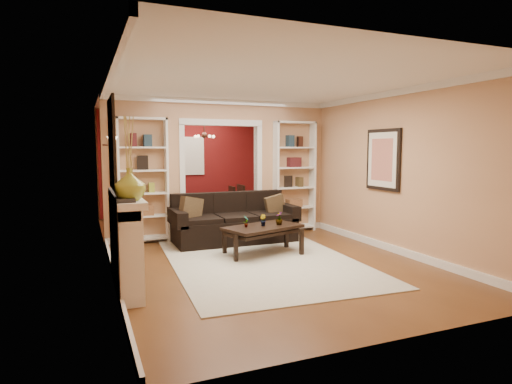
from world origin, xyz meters
name	(u,v)px	position (x,y,z in m)	size (l,w,h in m)	color
floor	(242,247)	(0.00, 0.00, 0.00)	(8.00, 8.00, 0.00)	brown
ceiling	(241,92)	(0.00, 0.00, 2.70)	(8.00, 8.00, 0.00)	white
wall_back	(189,164)	(0.00, 4.00, 1.35)	(8.00, 8.00, 0.00)	tan
wall_front	(399,193)	(0.00, -4.00, 1.35)	(8.00, 8.00, 0.00)	tan
wall_left	(105,174)	(-2.25, 0.00, 1.35)	(8.00, 8.00, 0.00)	tan
wall_right	(351,169)	(2.25, 0.00, 1.35)	(8.00, 8.00, 0.00)	tan
partition_wall	(221,168)	(0.00, 1.20, 1.35)	(4.50, 0.15, 2.70)	tan
red_back_panel	(189,165)	(0.00, 3.97, 1.32)	(4.44, 0.04, 2.64)	maroon
dining_window	(189,156)	(0.00, 3.93, 1.55)	(0.78, 0.03, 0.98)	#8CA5CC
area_rug	(263,261)	(-0.04, -1.02, 0.01)	(2.74, 3.84, 0.01)	beige
sofa	(234,218)	(0.01, 0.45, 0.45)	(2.32, 1.00, 0.91)	black
pillow_left	(191,209)	(-0.81, 0.43, 0.67)	(0.45, 0.13, 0.45)	brown
pillow_right	(275,207)	(0.84, 0.43, 0.63)	(0.37, 0.11, 0.37)	brown
coffee_table	(263,240)	(0.14, -0.62, 0.24)	(1.26, 0.68, 0.48)	black
plant_left	(246,221)	(-0.16, -0.62, 0.57)	(0.10, 0.07, 0.19)	#336626
plant_center	(263,220)	(0.14, -0.62, 0.57)	(0.10, 0.08, 0.19)	#336626
plant_right	(279,218)	(0.43, -0.62, 0.58)	(0.12, 0.12, 0.21)	#336626
bookshelf_left	(143,181)	(-1.55, 1.03, 1.15)	(0.90, 0.30, 2.30)	white
bookshelf_right	(294,177)	(1.55, 1.03, 1.15)	(0.90, 0.30, 2.30)	white
fireplace	(127,242)	(-2.09, -1.50, 0.58)	(0.32, 1.70, 1.16)	white
vase	(130,185)	(-2.09, -2.06, 1.34)	(0.35, 0.35, 0.36)	#939F33
mirror	(112,144)	(-2.23, -1.50, 1.80)	(0.03, 0.95, 1.10)	silver
wall_sconce	(109,143)	(-2.15, 0.55, 1.83)	(0.18, 0.18, 0.22)	#FFE0A5
framed_art	(383,160)	(2.21, -1.00, 1.55)	(0.04, 0.85, 1.05)	black
dining_table	(205,211)	(0.10, 2.79, 0.27)	(0.85, 1.53, 0.54)	black
dining_chair_nw	(185,209)	(-0.45, 2.49, 0.39)	(0.38, 0.38, 0.77)	black
dining_chair_ne	(231,203)	(0.65, 2.49, 0.46)	(0.45, 0.45, 0.91)	black
dining_chair_sw	(180,203)	(-0.45, 3.09, 0.44)	(0.44, 0.44, 0.89)	black
dining_chair_se	(223,202)	(0.65, 3.09, 0.41)	(0.41, 0.41, 0.83)	black
chandelier	(201,136)	(0.00, 2.70, 2.02)	(0.50, 0.50, 0.30)	#3C221B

